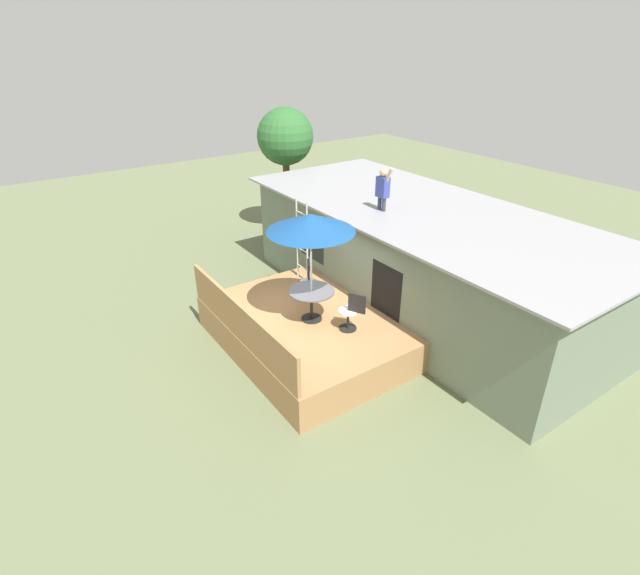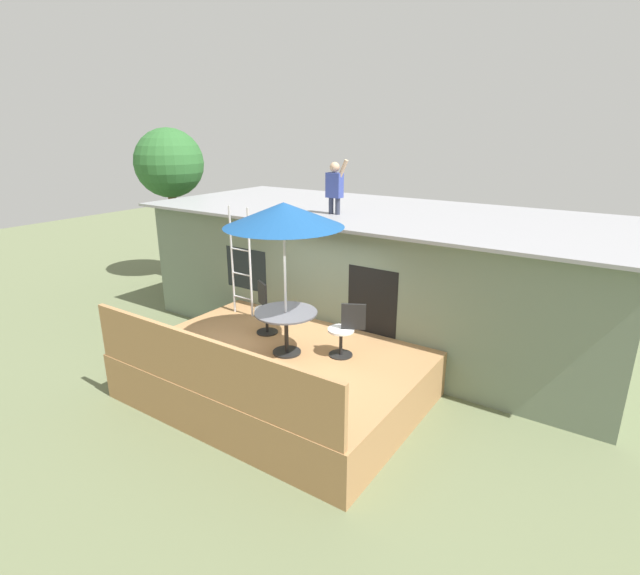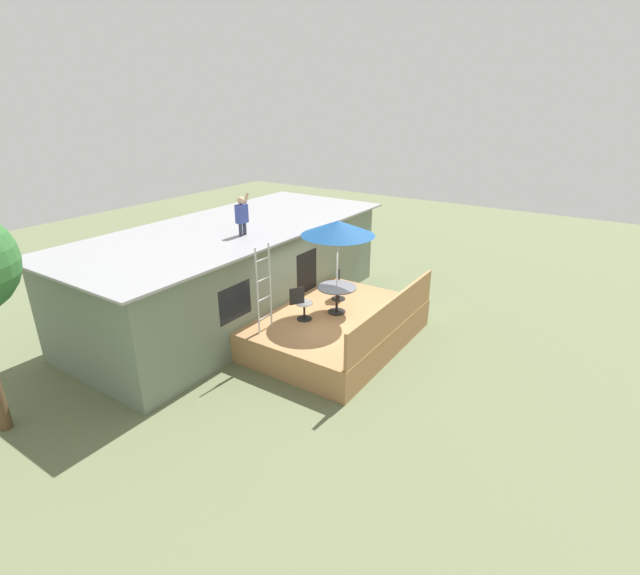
# 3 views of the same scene
# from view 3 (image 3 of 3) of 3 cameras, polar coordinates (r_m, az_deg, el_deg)

# --- Properties ---
(ground_plane) EXTENTS (40.00, 40.00, 0.00)m
(ground_plane) POSITION_cam_3_polar(r_m,az_deg,el_deg) (12.89, 1.93, -6.55)
(ground_plane) COLOR #66704C
(house) EXTENTS (10.50, 4.50, 2.73)m
(house) POSITION_cam_3_polar(r_m,az_deg,el_deg) (14.38, -10.29, 2.16)
(house) COLOR slate
(house) RESTS_ON ground
(deck) EXTENTS (4.78, 3.43, 0.80)m
(deck) POSITION_cam_3_polar(r_m,az_deg,el_deg) (12.71, 1.96, -4.96)
(deck) COLOR #A87A4C
(deck) RESTS_ON ground
(deck_railing) EXTENTS (4.68, 0.08, 0.90)m
(deck_railing) POSITION_cam_3_polar(r_m,az_deg,el_deg) (11.65, 9.00, -3.21)
(deck_railing) COLOR #A87A4C
(deck_railing) RESTS_ON deck
(patio_table) EXTENTS (1.04, 1.04, 0.74)m
(patio_table) POSITION_cam_3_polar(r_m,az_deg,el_deg) (12.43, 2.08, -0.59)
(patio_table) COLOR black
(patio_table) RESTS_ON deck
(patio_umbrella) EXTENTS (1.90, 1.90, 2.54)m
(patio_umbrella) POSITION_cam_3_polar(r_m,az_deg,el_deg) (11.87, 2.20, 7.29)
(patio_umbrella) COLOR silver
(patio_umbrella) RESTS_ON deck
(step_ladder) EXTENTS (0.52, 0.04, 2.20)m
(step_ladder) POSITION_cam_3_polar(r_m,az_deg,el_deg) (11.37, -6.89, -0.15)
(step_ladder) COLOR silver
(step_ladder) RESTS_ON deck
(person_figure) EXTENTS (0.47, 0.20, 1.11)m
(person_figure) POSITION_cam_3_polar(r_m,az_deg,el_deg) (12.82, -9.54, 8.98)
(person_figure) COLOR #33384C
(person_figure) RESTS_ON house
(patio_chair_left) EXTENTS (0.58, 0.44, 0.92)m
(patio_chair_left) POSITION_cam_3_polar(r_m,az_deg,el_deg) (12.06, -2.26, -1.99)
(patio_chair_left) COLOR black
(patio_chair_left) RESTS_ON deck
(patio_chair_right) EXTENTS (0.58, 0.44, 0.92)m
(patio_chair_right) POSITION_cam_3_polar(r_m,az_deg,el_deg) (13.40, 2.33, 0.50)
(patio_chair_right) COLOR black
(patio_chair_right) RESTS_ON deck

